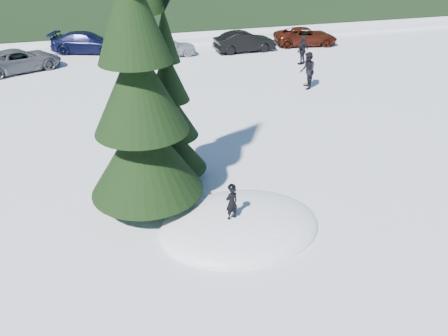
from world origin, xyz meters
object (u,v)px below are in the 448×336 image
object	(u,v)px
spruce_short	(170,119)
adult_1	(303,50)
spruce_tall	(140,99)
child_skier	(232,203)
car_2	(19,60)
car_6	(306,36)
car_4	(167,47)
car_5	(244,42)
adult_0	(307,71)
car_3	(87,43)

from	to	relation	value
spruce_short	adult_1	xyz separation A→B (m)	(10.35, 11.54, -1.26)
spruce_tall	spruce_short	bearing A→B (deg)	54.46
child_skier	car_2	distance (m)	19.71
adult_1	car_6	world-z (taller)	adult_1
car_4	car_6	bearing A→B (deg)	-91.53
spruce_short	car_5	world-z (taller)	spruce_short
spruce_tall	child_skier	world-z (taller)	spruce_tall
spruce_short	adult_0	distance (m)	11.17
spruce_short	adult_1	size ratio (longest dim) A/B	3.17
child_skier	car_5	size ratio (longest dim) A/B	0.24
child_skier	spruce_tall	bearing A→B (deg)	-59.26
car_4	adult_1	bearing A→B (deg)	-123.13
car_3	adult_1	bearing A→B (deg)	-98.47
car_3	car_6	xyz separation A→B (m)	(14.94, -2.33, -0.06)
car_6	adult_1	bearing A→B (deg)	160.62
spruce_tall	car_6	world-z (taller)	spruce_tall
spruce_short	adult_0	bearing A→B (deg)	40.41
car_2	spruce_short	bearing A→B (deg)	177.20
child_skier	adult_1	xyz separation A→B (m)	(9.46, 14.94, -0.12)
spruce_tall	car_5	xyz separation A→B (m)	(9.09, 17.02, -2.65)
car_6	child_skier	bearing A→B (deg)	157.98
spruce_tall	adult_1	size ratio (longest dim) A/B	5.08
car_4	car_6	world-z (taller)	car_4
child_skier	car_4	world-z (taller)	child_skier
adult_0	spruce_short	bearing A→B (deg)	-29.50
adult_0	car_3	bearing A→B (deg)	-116.97
car_3	car_4	bearing A→B (deg)	-96.98
car_3	car_2	bearing A→B (deg)	151.85
car_6	car_3	bearing A→B (deg)	90.66
spruce_short	car_2	bearing A→B (deg)	111.40
adult_1	car_6	distance (m)	5.27
spruce_short	car_5	xyz separation A→B (m)	(8.09, 15.62, -1.43)
adult_0	adult_1	bearing A→B (deg)	176.51
car_4	car_5	xyz separation A→B (m)	(5.23, -0.28, 0.04)
adult_0	car_2	distance (m)	16.41
child_skier	car_3	bearing A→B (deg)	-95.15
adult_1	spruce_short	bearing A→B (deg)	18.95
car_4	car_5	world-z (taller)	car_5
car_3	car_4	xyz separation A→B (m)	(4.90, -2.58, -0.05)
spruce_short	car_6	xyz separation A→B (m)	(12.90, 16.15, -1.48)
spruce_short	adult_1	bearing A→B (deg)	48.11
adult_0	car_2	size ratio (longest dim) A/B	0.41
spruce_tall	car_4	distance (m)	17.93
adult_1	car_2	world-z (taller)	adult_1
child_skier	car_3	size ratio (longest dim) A/B	0.21
child_skier	car_3	world-z (taller)	child_skier
car_4	child_skier	bearing A→B (deg)	171.23
spruce_tall	adult_0	world-z (taller)	spruce_tall
car_2	car_3	distance (m)	5.14
car_3	car_6	world-z (taller)	car_3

